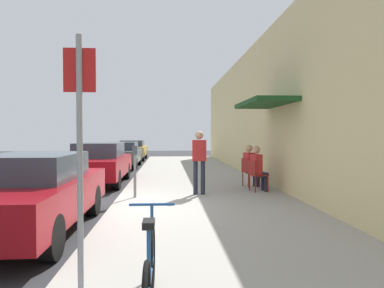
{
  "coord_description": "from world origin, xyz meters",
  "views": [
    {
      "loc": [
        1.28,
        -8.07,
        1.72
      ],
      "look_at": [
        2.36,
        7.48,
        1.31
      ],
      "focal_mm": 33.18,
      "sensor_mm": 36.0,
      "label": 1
    }
  ],
  "objects_px": {
    "parked_car_3": "(133,150)",
    "pedestrian_standing": "(199,157)",
    "parking_meter": "(135,167)",
    "seated_patron_1": "(251,164)",
    "cafe_chair_1": "(249,170)",
    "seated_patron_0": "(258,167)",
    "parked_car_1": "(99,163)",
    "street_sign": "(80,143)",
    "bicycle_0": "(150,274)",
    "cafe_chair_0": "(256,174)",
    "parked_car_2": "(122,154)",
    "parked_car_0": "(30,192)"
  },
  "relations": [
    {
      "from": "parked_car_3",
      "to": "seated_patron_1",
      "type": "bearing_deg",
      "value": -70.16
    },
    {
      "from": "pedestrian_standing",
      "to": "seated_patron_1",
      "type": "bearing_deg",
      "value": 37.45
    },
    {
      "from": "seated_patron_1",
      "to": "parked_car_3",
      "type": "bearing_deg",
      "value": 109.84
    },
    {
      "from": "seated_patron_1",
      "to": "pedestrian_standing",
      "type": "height_order",
      "value": "pedestrian_standing"
    },
    {
      "from": "street_sign",
      "to": "seated_patron_1",
      "type": "bearing_deg",
      "value": 64.22
    },
    {
      "from": "bicycle_0",
      "to": "cafe_chair_0",
      "type": "xyz_separation_m",
      "value": [
        2.66,
        6.67,
        0.14
      ]
    },
    {
      "from": "pedestrian_standing",
      "to": "parked_car_0",
      "type": "bearing_deg",
      "value": -136.01
    },
    {
      "from": "cafe_chair_1",
      "to": "pedestrian_standing",
      "type": "bearing_deg",
      "value": -141.93
    },
    {
      "from": "seated_patron_0",
      "to": "seated_patron_1",
      "type": "bearing_deg",
      "value": 89.98
    },
    {
      "from": "street_sign",
      "to": "bicycle_0",
      "type": "bearing_deg",
      "value": -33.72
    },
    {
      "from": "parked_car_3",
      "to": "pedestrian_standing",
      "type": "height_order",
      "value": "pedestrian_standing"
    },
    {
      "from": "parked_car_2",
      "to": "cafe_chair_0",
      "type": "height_order",
      "value": "parked_car_2"
    },
    {
      "from": "bicycle_0",
      "to": "seated_patron_0",
      "type": "distance_m",
      "value": 7.22
    },
    {
      "from": "bicycle_0",
      "to": "pedestrian_standing",
      "type": "xyz_separation_m",
      "value": [
        1.01,
        6.28,
        0.64
      ]
    },
    {
      "from": "cafe_chair_1",
      "to": "seated_patron_1",
      "type": "xyz_separation_m",
      "value": [
        0.06,
        0.02,
        0.19
      ]
    },
    {
      "from": "bicycle_0",
      "to": "cafe_chair_1",
      "type": "xyz_separation_m",
      "value": [
        2.66,
        7.57,
        0.14
      ]
    },
    {
      "from": "seated_patron_1",
      "to": "pedestrian_standing",
      "type": "xyz_separation_m",
      "value": [
        -1.71,
        -1.31,
        0.3
      ]
    },
    {
      "from": "parked_car_3",
      "to": "pedestrian_standing",
      "type": "relative_size",
      "value": 2.59
    },
    {
      "from": "bicycle_0",
      "to": "cafe_chair_1",
      "type": "relative_size",
      "value": 1.97
    },
    {
      "from": "bicycle_0",
      "to": "pedestrian_standing",
      "type": "bearing_deg",
      "value": 80.87
    },
    {
      "from": "parked_car_0",
      "to": "cafe_chair_1",
      "type": "bearing_deg",
      "value": 42.11
    },
    {
      "from": "parked_car_1",
      "to": "parked_car_3",
      "type": "height_order",
      "value": "parked_car_1"
    },
    {
      "from": "street_sign",
      "to": "parking_meter",
      "type": "bearing_deg",
      "value": 89.48
    },
    {
      "from": "cafe_chair_0",
      "to": "seated_patron_1",
      "type": "bearing_deg",
      "value": 86.31
    },
    {
      "from": "cafe_chair_0",
      "to": "seated_patron_1",
      "type": "height_order",
      "value": "seated_patron_1"
    },
    {
      "from": "parked_car_2",
      "to": "pedestrian_standing",
      "type": "xyz_separation_m",
      "value": [
        3.23,
        -9.38,
        0.41
      ]
    },
    {
      "from": "parked_car_0",
      "to": "street_sign",
      "type": "distance_m",
      "value": 3.21
    },
    {
      "from": "seated_patron_1",
      "to": "cafe_chair_1",
      "type": "bearing_deg",
      "value": -164.69
    },
    {
      "from": "street_sign",
      "to": "parked_car_1",
      "type": "bearing_deg",
      "value": 99.57
    },
    {
      "from": "street_sign",
      "to": "cafe_chair_1",
      "type": "relative_size",
      "value": 2.99
    },
    {
      "from": "parked_car_2",
      "to": "parked_car_3",
      "type": "height_order",
      "value": "parked_car_2"
    },
    {
      "from": "cafe_chair_1",
      "to": "parked_car_3",
      "type": "bearing_deg",
      "value": 109.6
    },
    {
      "from": "parked_car_0",
      "to": "parked_car_3",
      "type": "height_order",
      "value": "parked_car_0"
    },
    {
      "from": "parked_car_0",
      "to": "seated_patron_0",
      "type": "relative_size",
      "value": 3.41
    },
    {
      "from": "parked_car_1",
      "to": "parked_car_3",
      "type": "relative_size",
      "value": 1.0
    },
    {
      "from": "parked_car_3",
      "to": "street_sign",
      "type": "distance_m",
      "value": 20.86
    },
    {
      "from": "parked_car_0",
      "to": "parked_car_1",
      "type": "bearing_deg",
      "value": 90.0
    },
    {
      "from": "seated_patron_1",
      "to": "street_sign",
      "type": "bearing_deg",
      "value": -115.78
    },
    {
      "from": "cafe_chair_1",
      "to": "seated_patron_1",
      "type": "relative_size",
      "value": 0.67
    },
    {
      "from": "parked_car_1",
      "to": "parking_meter",
      "type": "xyz_separation_m",
      "value": [
        1.55,
        -3.41,
        0.15
      ]
    },
    {
      "from": "seated_patron_0",
      "to": "cafe_chair_0",
      "type": "bearing_deg",
      "value": -167.76
    },
    {
      "from": "parking_meter",
      "to": "seated_patron_1",
      "type": "height_order",
      "value": "parking_meter"
    },
    {
      "from": "parked_car_2",
      "to": "parked_car_0",
      "type": "bearing_deg",
      "value": -90.0
    },
    {
      "from": "parked_car_3",
      "to": "street_sign",
      "type": "xyz_separation_m",
      "value": [
        1.5,
        -20.78,
        0.93
      ]
    },
    {
      "from": "cafe_chair_0",
      "to": "parked_car_2",
      "type": "bearing_deg",
      "value": 118.47
    },
    {
      "from": "bicycle_0",
      "to": "street_sign",
      "type": "bearing_deg",
      "value": 146.28
    },
    {
      "from": "parked_car_1",
      "to": "parked_car_2",
      "type": "distance_m",
      "value": 6.28
    },
    {
      "from": "parked_car_1",
      "to": "cafe_chair_0",
      "type": "xyz_separation_m",
      "value": [
        4.87,
        -2.7,
        -0.12
      ]
    },
    {
      "from": "parked_car_0",
      "to": "parked_car_1",
      "type": "distance_m",
      "value": 6.21
    },
    {
      "from": "cafe_chair_1",
      "to": "parking_meter",
      "type": "bearing_deg",
      "value": -154.11
    }
  ]
}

